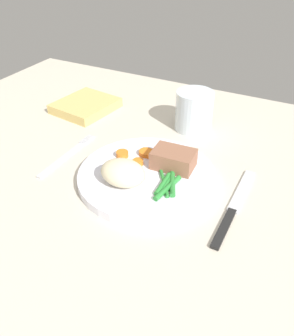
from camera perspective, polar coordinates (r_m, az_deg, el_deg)
name	(u,v)px	position (r cm, az deg, el deg)	size (l,w,h in cm)	color
dining_table	(151,189)	(62.41, 0.60, -3.45)	(120.00, 90.00, 2.00)	beige
dinner_plate	(147,176)	(62.42, 0.00, -1.35)	(24.14, 24.14, 1.60)	white
meat_portion	(173,159)	(62.73, 4.25, 1.44)	(7.32, 5.05, 3.22)	#936047
mashed_potatoes	(123,173)	(58.55, -3.85, -0.76)	(7.77, 5.95, 4.14)	beige
carrot_slices	(140,155)	(65.75, -1.14, 2.08)	(7.20, 5.87, 1.03)	orange
green_beans	(168,184)	(58.91, 3.33, -2.51)	(5.50, 9.72, 0.89)	#2D8C38
fork	(67,155)	(70.82, -12.63, 2.03)	(1.44, 16.60, 0.40)	silver
knife	(234,207)	(58.64, 13.70, -6.15)	(1.70, 20.50, 0.64)	black
water_glass	(194,113)	(77.68, 7.49, 8.63)	(7.92, 7.92, 8.45)	silver
napkin	(86,106)	(87.57, -9.79, 9.78)	(11.95, 13.30, 2.15)	#DBBC6B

